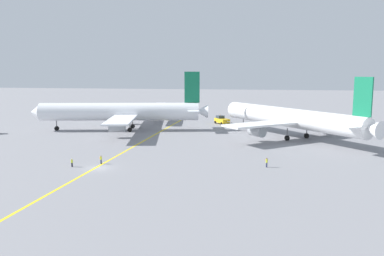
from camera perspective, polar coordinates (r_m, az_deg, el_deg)
The scene contains 9 objects.
ground_plane at distance 72.45m, azimuth -13.45°, elevation -5.70°, with size 600.00×600.00×0.00m, color gray.
taxiway_stripe at distance 81.61m, azimuth -10.94°, elevation -4.04°, with size 0.50×120.00×0.01m, color yellow.
airliner_at_gate_left at distance 115.76m, azimuth -10.23°, elevation 2.30°, with size 51.13×47.15×17.03m.
airliner_being_pushed at distance 104.13m, azimuth 14.05°, elevation 1.41°, with size 38.48×43.51×16.04m.
pushback_tug at distance 128.66m, azimuth 4.36°, elevation 1.16°, with size 6.34×8.05×2.96m.
ground_crew_wing_walker_right at distance 72.15m, azimuth 10.82°, elevation -4.94°, with size 0.50×0.36×1.74m.
ground_crew_ramp_agent_by_cones at distance 75.38m, azimuth -13.11°, elevation -4.49°, with size 0.36×0.49×1.61m.
ground_crew_marshaller_foreground at distance 74.44m, azimuth -17.09°, elevation -4.84°, with size 0.36×0.36×1.54m.
jet_bridge at distance 133.66m, azimuth -4.86°, elevation 2.72°, with size 6.08×19.07×6.02m.
Camera 1 is at (27.78, -64.63, 17.30)m, focal length 36.62 mm.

